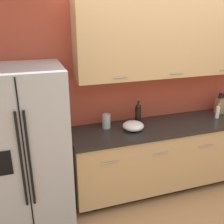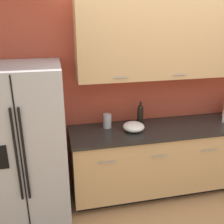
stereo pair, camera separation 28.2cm
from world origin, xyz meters
TOP-DOWN VIEW (x-y plane):
  - ground_plane at (0.00, 0.00)m, footprint 14.00×14.00m
  - wall_back at (0.03, 0.98)m, footprint 10.00×0.39m
  - counter_unit at (0.10, 0.70)m, footprint 2.62×0.64m
  - refrigerator at (-1.69, 0.62)m, footprint 0.87×0.80m
  - knife_block at (0.95, 0.83)m, footprint 0.14×0.10m
  - wine_bottle at (-0.31, 0.83)m, footprint 0.08×0.08m
  - soap_dispenser at (0.78, 0.68)m, footprint 0.06×0.05m
  - steel_canister at (-0.73, 0.83)m, footprint 0.10×0.10m
  - mixing_bowl at (-0.45, 0.66)m, footprint 0.26×0.26m

SIDE VIEW (x-z plane):
  - ground_plane at x=0.00m, z-range 0.00..0.00m
  - counter_unit at x=0.10m, z-range 0.01..0.91m
  - refrigerator at x=-1.69m, z-range 0.00..1.75m
  - mixing_bowl at x=-0.45m, z-range 0.90..1.01m
  - soap_dispenser at x=0.78m, z-range 0.88..1.09m
  - steel_canister at x=-0.73m, z-range 0.89..1.08m
  - knife_block at x=0.95m, z-range 0.86..1.17m
  - wine_bottle at x=-0.31m, z-range 0.89..1.19m
  - wall_back at x=0.03m, z-range 0.22..2.82m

